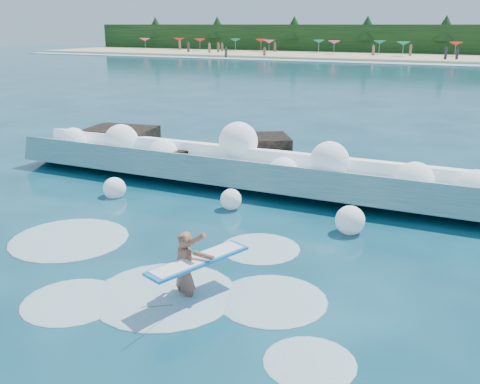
% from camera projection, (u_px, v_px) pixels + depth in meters
% --- Properties ---
extents(ground, '(200.00, 200.00, 0.00)m').
position_uv_depth(ground, '(142.00, 258.00, 12.03)').
color(ground, '#072F3D').
rests_on(ground, ground).
extents(beach, '(140.00, 20.00, 0.40)m').
position_uv_depth(beach, '(449.00, 58.00, 79.27)').
color(beach, tan).
rests_on(beach, ground).
extents(wet_band, '(140.00, 5.00, 0.08)m').
position_uv_depth(wet_band, '(441.00, 64.00, 69.83)').
color(wet_band, silver).
rests_on(wet_band, ground).
extents(treeline, '(140.00, 4.00, 5.00)m').
position_uv_depth(treeline, '(456.00, 40.00, 87.21)').
color(treeline, black).
rests_on(treeline, ground).
extents(breaking_wave, '(16.78, 2.67, 1.45)m').
position_uv_depth(breaking_wave, '(249.00, 170.00, 17.39)').
color(breaking_wave, teal).
rests_on(breaking_wave, ground).
extents(rock_cluster, '(8.45, 3.53, 1.48)m').
position_uv_depth(rock_cluster, '(178.00, 152.00, 20.00)').
color(rock_cluster, black).
rests_on(rock_cluster, ground).
extents(surfer_with_board, '(1.24, 2.81, 1.59)m').
position_uv_depth(surfer_with_board, '(188.00, 269.00, 10.15)').
color(surfer_with_board, '#925B44').
rests_on(surfer_with_board, ground).
extents(wave_spray, '(14.66, 4.36, 2.06)m').
position_uv_depth(wave_spray, '(248.00, 160.00, 17.01)').
color(wave_spray, white).
rests_on(wave_spray, ground).
extents(surf_foam, '(9.11, 5.76, 0.14)m').
position_uv_depth(surf_foam, '(149.00, 272.00, 11.34)').
color(surf_foam, silver).
rests_on(surf_foam, ground).
extents(beach_umbrellas, '(111.68, 6.89, 0.50)m').
position_uv_depth(beach_umbrellas, '(452.00, 44.00, 80.52)').
color(beach_umbrellas, '#E14278').
rests_on(beach_umbrellas, ground).
extents(beachgoers, '(99.13, 11.64, 1.94)m').
position_uv_depth(beachgoers, '(416.00, 52.00, 78.96)').
color(beachgoers, '#3F332D').
rests_on(beachgoers, ground).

